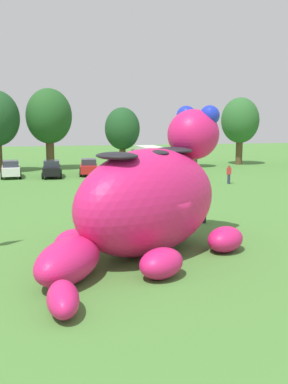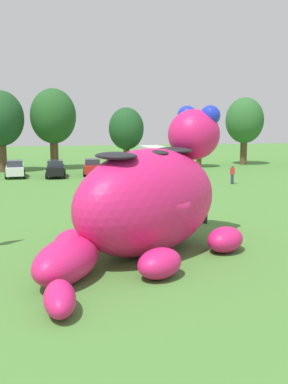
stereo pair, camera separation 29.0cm
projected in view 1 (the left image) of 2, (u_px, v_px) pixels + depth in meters
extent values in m
plane|color=#4C8438|center=(158.00, 257.00, 19.56)|extent=(160.00, 160.00, 0.00)
ellipsoid|color=#E01E6B|center=(149.00, 201.00, 19.88)|extent=(8.98, 8.35, 4.62)
ellipsoid|color=#E01E6B|center=(193.00, 134.00, 22.11)|extent=(3.62, 3.58, 2.44)
sphere|color=#1E33CC|center=(186.00, 115.00, 22.66)|extent=(0.98, 0.98, 0.98)
sphere|color=#1E33CC|center=(210.00, 115.00, 21.83)|extent=(0.98, 0.98, 0.98)
ellipsoid|color=black|center=(174.00, 150.00, 20.96)|extent=(2.31, 2.37, 0.31)
ellipsoid|color=black|center=(149.00, 153.00, 19.53)|extent=(2.31, 2.37, 0.31)
ellipsoid|color=black|center=(117.00, 156.00, 17.95)|extent=(2.31, 2.37, 0.31)
ellipsoid|color=#E01E6B|center=(137.00, 223.00, 23.48)|extent=(2.43, 2.34, 1.13)
ellipsoid|color=#E01E6B|center=(225.00, 239.00, 20.31)|extent=(2.43, 2.34, 1.13)
ellipsoid|color=#E01E6B|center=(74.00, 242.00, 19.88)|extent=(2.43, 2.34, 1.13)
ellipsoid|color=#E01E6B|center=(161.00, 263.00, 16.96)|extent=(2.43, 2.34, 1.13)
ellipsoid|color=#E01E6B|center=(68.00, 261.00, 16.48)|extent=(3.49, 4.12, 1.62)
ellipsoid|color=#E01E6B|center=(63.00, 299.00, 13.79)|extent=(1.00, 2.12, 0.99)
cube|color=white|center=(11.00, 170.00, 45.43)|extent=(1.95, 4.20, 0.80)
cube|color=#2D333D|center=(11.00, 164.00, 45.17)|extent=(1.62, 2.06, 0.60)
cylinder|color=black|center=(3.00, 173.00, 46.47)|extent=(0.28, 0.65, 0.64)
cylinder|color=black|center=(20.00, 173.00, 46.93)|extent=(0.28, 0.65, 0.64)
cylinder|color=black|center=(2.00, 176.00, 44.05)|extent=(0.28, 0.65, 0.64)
cylinder|color=black|center=(20.00, 176.00, 44.52)|extent=(0.28, 0.65, 0.64)
cube|color=black|center=(52.00, 170.00, 45.63)|extent=(1.87, 4.17, 0.80)
cube|color=#2D333D|center=(52.00, 163.00, 45.37)|extent=(1.58, 2.03, 0.60)
cylinder|color=black|center=(44.00, 173.00, 46.78)|extent=(0.27, 0.65, 0.64)
cylinder|color=black|center=(61.00, 172.00, 47.07)|extent=(0.27, 0.65, 0.64)
cylinder|color=black|center=(43.00, 176.00, 44.31)|extent=(0.27, 0.65, 0.64)
cylinder|color=black|center=(61.00, 175.00, 44.60)|extent=(0.27, 0.65, 0.64)
cube|color=red|center=(89.00, 168.00, 47.34)|extent=(2.05, 4.23, 0.80)
cube|color=#2D333D|center=(89.00, 162.00, 47.08)|extent=(1.66, 2.09, 0.60)
cylinder|color=black|center=(81.00, 171.00, 48.54)|extent=(0.30, 0.66, 0.64)
cylinder|color=black|center=(97.00, 171.00, 48.75)|extent=(0.30, 0.66, 0.64)
cylinder|color=black|center=(81.00, 174.00, 46.05)|extent=(0.30, 0.66, 0.64)
cylinder|color=black|center=(97.00, 173.00, 46.27)|extent=(0.30, 0.66, 0.64)
cube|color=#333842|center=(142.00, 158.00, 51.03)|extent=(2.08, 1.88, 1.90)
cube|color=silver|center=(150.00, 158.00, 47.93)|extent=(2.29, 4.69, 2.50)
cylinder|color=black|center=(133.00, 167.00, 50.93)|extent=(0.32, 0.91, 0.90)
cylinder|color=black|center=(150.00, 167.00, 51.44)|extent=(0.32, 0.91, 0.90)
cylinder|color=black|center=(144.00, 172.00, 46.33)|extent=(0.32, 0.91, 0.90)
cylinder|color=black|center=(163.00, 171.00, 46.86)|extent=(0.32, 0.91, 0.90)
cylinder|color=brown|center=(50.00, 155.00, 52.40)|extent=(0.93, 0.93, 3.24)
ellipsoid|color=#235623|center=(49.00, 116.00, 51.68)|extent=(5.19, 5.19, 6.23)
cylinder|color=brown|center=(123.00, 159.00, 52.39)|extent=(0.71, 0.71, 2.49)
ellipsoid|color=#1E4C23|center=(122.00, 129.00, 51.84)|extent=(3.99, 3.99, 4.79)
cylinder|color=brown|center=(195.00, 158.00, 54.81)|extent=(0.61, 0.61, 2.13)
ellipsoid|color=#235623|center=(195.00, 134.00, 54.34)|extent=(3.41, 3.41, 4.09)
cylinder|color=brown|center=(239.00, 153.00, 58.05)|extent=(0.85, 0.85, 2.97)
ellipsoid|color=#2D662D|center=(240.00, 120.00, 57.39)|extent=(4.76, 4.76, 5.71)
cylinder|color=#2D334C|center=(229.00, 179.00, 41.13)|extent=(0.26, 0.26, 0.88)
cube|color=red|center=(229.00, 171.00, 41.01)|extent=(0.38, 0.22, 0.60)
sphere|color=brown|center=(229.00, 166.00, 40.95)|extent=(0.22, 0.22, 0.22)
cylinder|color=black|center=(204.00, 215.00, 25.84)|extent=(0.26, 0.26, 0.88)
cube|color=black|center=(204.00, 203.00, 25.72)|extent=(0.38, 0.22, 0.60)
sphere|color=tan|center=(204.00, 195.00, 25.65)|extent=(0.22, 0.22, 0.22)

